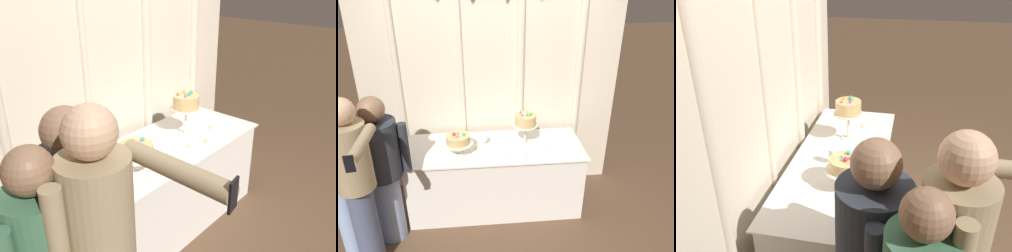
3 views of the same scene
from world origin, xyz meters
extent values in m
plane|color=brown|center=(0.00, 0.00, 0.00)|extent=(24.00, 24.00, 0.00)
cube|color=beige|center=(0.00, 0.58, 1.40)|extent=(2.93, 0.04, 2.81)
cylinder|color=beige|center=(-0.32, 0.56, 1.40)|extent=(0.06, 0.06, 2.81)
cylinder|color=beige|center=(0.33, 0.56, 1.40)|extent=(0.09, 0.09, 2.81)
cylinder|color=beige|center=(1.01, 0.56, 1.40)|extent=(0.09, 0.09, 2.81)
cube|color=white|center=(0.00, 0.10, 0.38)|extent=(1.86, 0.70, 0.75)
cube|color=white|center=(0.00, 0.10, 0.76)|extent=(1.91, 0.75, 0.01)
cylinder|color=silver|center=(-0.37, -0.02, 0.77)|extent=(0.13, 0.13, 0.01)
cylinder|color=silver|center=(-0.37, -0.02, 0.84)|extent=(0.02, 0.02, 0.12)
cylinder|color=silver|center=(-0.37, -0.02, 0.90)|extent=(0.30, 0.30, 0.01)
cylinder|color=#DBB775|center=(-0.37, -0.02, 0.95)|extent=(0.24, 0.24, 0.09)
sphere|color=#2DB2B7|center=(-0.31, -0.03, 1.01)|extent=(0.03, 0.03, 0.03)
cone|color=#2DB2B7|center=(-0.37, 0.01, 1.01)|extent=(0.02, 0.02, 0.03)
sphere|color=#DB333D|center=(-0.41, -0.02, 1.01)|extent=(0.03, 0.03, 0.03)
sphere|color=pink|center=(-0.38, -0.06, 1.01)|extent=(0.03, 0.03, 0.03)
cylinder|color=silver|center=(0.33, 0.10, 0.77)|extent=(0.13, 0.13, 0.01)
cylinder|color=silver|center=(0.33, 0.10, 0.89)|extent=(0.02, 0.02, 0.23)
cylinder|color=silver|center=(0.33, 0.10, 1.01)|extent=(0.26, 0.26, 0.01)
cylinder|color=#DBB775|center=(0.33, 0.10, 1.07)|extent=(0.22, 0.22, 0.11)
sphere|color=green|center=(0.38, 0.09, 1.15)|extent=(0.03, 0.03, 0.03)
cone|color=orange|center=(0.36, 0.15, 1.15)|extent=(0.03, 0.03, 0.04)
cone|color=#DB333D|center=(0.28, 0.15, 1.15)|extent=(0.02, 0.02, 0.03)
cone|color=purple|center=(0.29, 0.08, 1.15)|extent=(0.03, 0.03, 0.04)
sphere|color=#2DB2B7|center=(0.35, 0.08, 1.15)|extent=(0.03, 0.03, 0.03)
cylinder|color=silver|center=(-0.11, 0.14, 0.77)|extent=(0.06, 0.06, 0.00)
cylinder|color=silver|center=(-0.11, 0.14, 0.80)|extent=(0.01, 0.01, 0.06)
cylinder|color=silver|center=(-0.11, 0.14, 0.87)|extent=(0.07, 0.07, 0.07)
cylinder|color=beige|center=(-0.19, 0.09, 0.78)|extent=(0.04, 0.04, 0.02)
sphere|color=#F9CC4C|center=(-0.19, 0.09, 0.80)|extent=(0.01, 0.01, 0.01)
cylinder|color=beige|center=(0.15, -0.08, 0.78)|extent=(0.05, 0.05, 0.01)
sphere|color=#F9CC4C|center=(0.15, -0.08, 0.79)|extent=(0.01, 0.01, 0.01)
cylinder|color=beige|center=(0.32, -0.14, 0.78)|extent=(0.04, 0.04, 0.02)
sphere|color=#F9CC4C|center=(0.32, -0.14, 0.80)|extent=(0.01, 0.01, 0.01)
cylinder|color=beige|center=(0.58, 0.00, 0.78)|extent=(0.05, 0.05, 0.01)
sphere|color=#F9CC4C|center=(0.58, 0.00, 0.79)|extent=(0.01, 0.01, 0.01)
cylinder|color=#282D38|center=(-1.08, -0.30, 1.03)|extent=(0.42, 0.42, 0.56)
sphere|color=#846047|center=(-1.08, -0.30, 1.43)|extent=(0.24, 0.24, 0.24)
cube|color=maroon|center=(-1.08, -0.47, 1.06)|extent=(0.04, 0.01, 0.36)
cylinder|color=#282D38|center=(-1.31, -0.33, 1.02)|extent=(0.08, 0.08, 0.49)
cylinder|color=#282D38|center=(-0.86, -0.27, 1.02)|extent=(0.08, 0.08, 0.49)
cylinder|color=#3D6B4C|center=(-1.39, -0.51, 1.09)|extent=(0.38, 0.38, 0.49)
sphere|color=#846047|center=(-1.39, -0.51, 1.43)|extent=(0.20, 0.20, 0.20)
cylinder|color=#3D6B4C|center=(-1.21, -0.45, 1.08)|extent=(0.08, 0.08, 0.43)
cylinder|color=#9E8966|center=(-1.20, -0.65, 1.16)|extent=(0.31, 0.31, 0.59)
sphere|color=tan|center=(-1.20, -0.65, 1.57)|extent=(0.22, 0.22, 0.22)
cube|color=#664C84|center=(-1.20, -0.79, 1.19)|extent=(0.04, 0.01, 0.37)
cylinder|color=#9E8966|center=(-1.39, -0.65, 1.16)|extent=(0.08, 0.08, 0.52)
cylinder|color=#9E8966|center=(-1.00, -0.90, 1.42)|extent=(0.08, 0.52, 0.08)
cube|color=black|center=(-1.00, -1.16, 1.42)|extent=(0.06, 0.02, 0.12)
camera|label=1|loc=(-1.92, -1.67, 2.14)|focal=38.76mm
camera|label=2|loc=(-0.19, -3.08, 2.59)|focal=36.30mm
camera|label=3|loc=(-2.38, -0.42, 2.25)|focal=36.99mm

